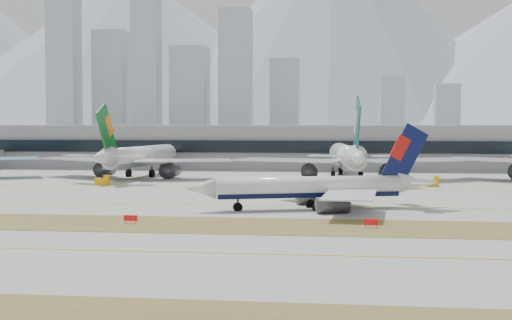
# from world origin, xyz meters

# --- Properties ---
(ground) EXTENTS (3000.00, 3000.00, 0.00)m
(ground) POSITION_xyz_m (0.00, 0.00, 0.00)
(ground) COLOR #9B9991
(ground) RESTS_ON ground
(apron_markings) EXTENTS (360.00, 122.22, 0.06)m
(apron_markings) POSITION_xyz_m (0.00, -53.95, 0.02)
(apron_markings) COLOR brown
(apron_markings) RESTS_ON ground
(taxiing_airliner) EXTENTS (46.25, 39.31, 15.96)m
(taxiing_airliner) POSITION_xyz_m (20.36, -9.15, 3.85)
(taxiing_airliner) COLOR white
(taxiing_airliner) RESTS_ON ground
(widebody_eva) EXTENTS (59.42, 58.54, 21.33)m
(widebody_eva) POSITION_xyz_m (-34.07, 61.02, 5.67)
(widebody_eva) COLOR white
(widebody_eva) RESTS_ON ground
(widebody_cathay) EXTENTS (63.32, 62.26, 22.68)m
(widebody_cathay) POSITION_xyz_m (26.05, 59.52, 6.03)
(widebody_cathay) COLOR white
(widebody_cathay) RESTS_ON ground
(terminal) EXTENTS (280.00, 43.10, 15.00)m
(terminal) POSITION_xyz_m (0.00, 114.84, 7.50)
(terminal) COLOR gray
(terminal) RESTS_ON ground
(hold_sign_left) EXTENTS (2.20, 0.15, 1.35)m
(hold_sign_left) POSITION_xyz_m (-8.03, -32.00, 0.88)
(hold_sign_left) COLOR red
(hold_sign_left) RESTS_ON ground
(hold_sign_right) EXTENTS (2.20, 0.15, 1.35)m
(hold_sign_right) POSITION_xyz_m (29.25, -32.00, 0.88)
(hold_sign_right) COLOR red
(hold_sign_right) RESTS_ON ground
(gse_c) EXTENTS (3.55, 2.00, 2.60)m
(gse_c) POSITION_xyz_m (46.87, 40.76, 1.05)
(gse_c) COLOR #FFA40D
(gse_c) RESTS_ON ground
(gse_b) EXTENTS (3.55, 2.00, 2.60)m
(gse_b) POSITION_xyz_m (-35.59, 34.31, 1.05)
(gse_b) COLOR #FFA40D
(gse_b) RESTS_ON ground
(city_skyline) EXTENTS (342.00, 49.80, 140.00)m
(city_skyline) POSITION_xyz_m (-106.76, 453.42, 49.80)
(city_skyline) COLOR #9EA9B3
(city_skyline) RESTS_ON ground
(mountain_ridge) EXTENTS (2830.00, 1120.00, 470.00)m
(mountain_ridge) POSITION_xyz_m (33.00, 1404.14, 181.85)
(mountain_ridge) COLOR #9EA8B7
(mountain_ridge) RESTS_ON ground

